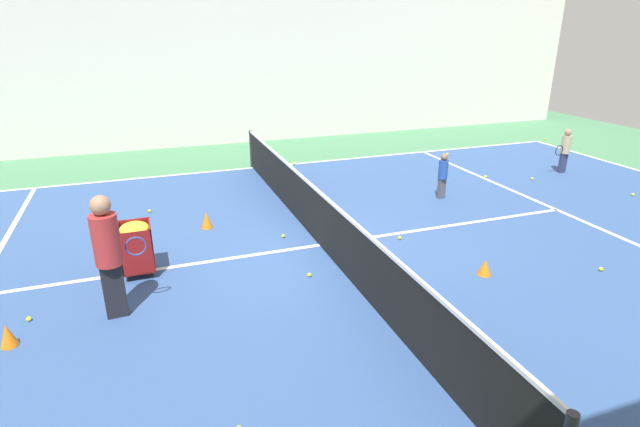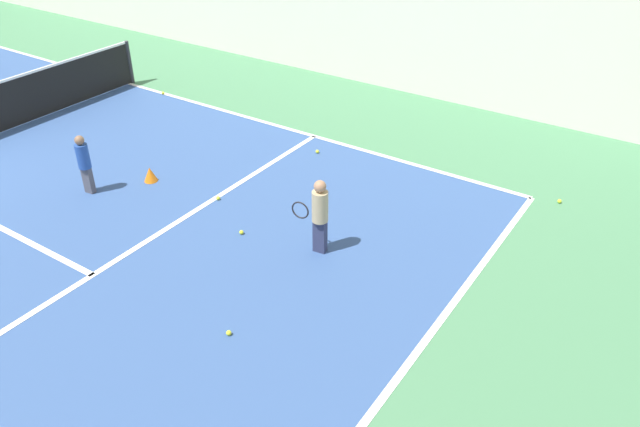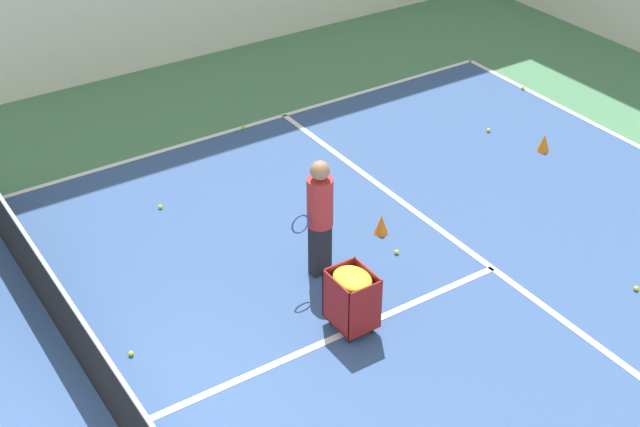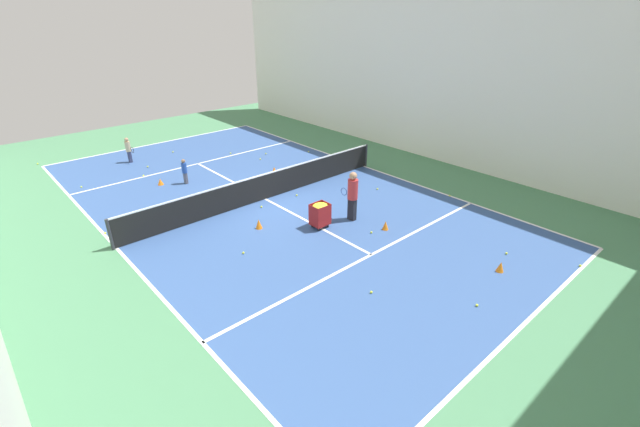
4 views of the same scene
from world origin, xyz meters
The scene contains 12 objects.
line_baseline_near centered at (0.00, -10.07, 0.01)m, with size 11.26×0.10×0.00m, color white.
line_sideline_right centered at (5.63, 0.00, 0.01)m, with size 0.10×20.13×0.00m, color white.
line_service_near centered at (0.00, -5.54, 0.01)m, with size 11.26×0.10×0.00m, color white.
player_near_baseline centered at (2.30, -7.89, 0.69)m, with size 0.27×0.57×1.20m.
child_midcourt centered at (1.56, -3.57, 0.62)m, with size 0.24×0.24×1.08m.
training_cone_1 centered at (2.42, -4.16, 0.14)m, with size 0.25×0.25×0.27m, color orange.
tennis_ball_0 centered at (5.59, -1.21, 0.04)m, with size 0.07×0.07×0.07m, color yellow.
tennis_ball_1 centered at (5.02, -6.03, 0.04)m, with size 0.07×0.07×0.07m, color yellow.
tennis_ball_4 centered at (2.59, -5.61, 0.04)m, with size 0.07×0.07×0.07m, color yellow.
tennis_ball_8 centered at (5.73, -10.50, 0.04)m, with size 0.07×0.07×0.07m, color yellow.
tennis_ball_9 centered at (1.99, -6.63, 0.04)m, with size 0.07×0.07×0.07m, color yellow.
tennis_ball_13 centered at (0.14, -7.96, 0.04)m, with size 0.07×0.07×0.07m, color yellow.
Camera 2 is at (-4.08, -12.16, 5.44)m, focal length 35.00 mm.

